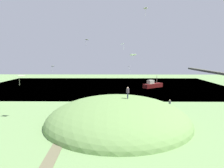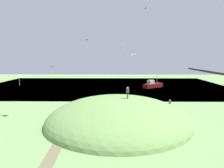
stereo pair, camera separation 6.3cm
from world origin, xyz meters
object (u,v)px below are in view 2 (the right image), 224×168
at_px(kite_1, 123,44).
at_px(kite_7, 129,67).
at_px(person_walking_path, 128,91).
at_px(kite_5, 21,76).
at_px(person_on_hilltop, 170,103).
at_px(boat_on_lake, 153,85).
at_px(kite_0, 133,55).
at_px(kite_2, 53,67).
at_px(kite_6, 87,40).
at_px(kite_4, 146,9).

xyz_separation_m(kite_1, kite_7, (-15.62, 2.18, -4.84)).
distance_m(person_walking_path, kite_5, 17.22).
relative_size(person_walking_path, person_on_hilltop, 1.03).
distance_m(boat_on_lake, kite_5, 44.91).
bearing_deg(kite_7, person_walking_path, -4.01).
bearing_deg(person_on_hilltop, kite_0, 106.63).
distance_m(person_on_hilltop, kite_0, 11.54).
xyz_separation_m(person_on_hilltop, kite_7, (-13.78, -6.95, 6.13)).
distance_m(person_walking_path, kite_2, 28.66).
distance_m(kite_2, kite_6, 10.62).
bearing_deg(kite_6, kite_7, 89.90).
distance_m(kite_5, kite_7, 27.81).
relative_size(kite_0, kite_1, 1.19).
distance_m(person_walking_path, kite_0, 11.17).
bearing_deg(kite_2, kite_7, 92.91).
distance_m(kite_0, kite_2, 22.97).
xyz_separation_m(person_walking_path, kite_6, (-23.76, -8.81, 9.03)).
bearing_deg(kite_4, kite_2, -101.55).
xyz_separation_m(person_walking_path, kite_4, (-18.30, 4.77, 15.38)).
relative_size(person_walking_path, kite_5, 1.05).
relative_size(boat_on_lake, kite_4, 3.67).
height_order(boat_on_lake, kite_0, kite_0).
relative_size(kite_1, kite_7, 0.64).
bearing_deg(kite_0, kite_1, -51.70).
bearing_deg(kite_6, person_on_hilltop, 51.63).
distance_m(kite_4, kite_5, 29.67).
height_order(kite_1, kite_5, kite_1).
distance_m(kite_5, kite_6, 23.36).
bearing_deg(kite_2, kite_1, 48.67).
xyz_separation_m(kite_1, kite_2, (-14.66, -16.67, -4.65)).
bearing_deg(boat_on_lake, kite_5, 13.12).
xyz_separation_m(boat_on_lake, kite_7, (14.75, -8.33, 6.33)).
relative_size(person_walking_path, kite_0, 1.21).
xyz_separation_m(kite_2, kite_5, (19.80, 0.34, -0.58)).
distance_m(kite_1, kite_5, 17.90).
distance_m(boat_on_lake, kite_1, 34.03).
bearing_deg(kite_7, kite_5, -41.72).
xyz_separation_m(boat_on_lake, person_on_hilltop, (28.53, -1.38, 0.20)).
height_order(kite_5, kite_6, kite_6).
relative_size(person_on_hilltop, kite_7, 0.89).
distance_m(person_on_hilltop, kite_1, 14.39).
height_order(person_walking_path, kite_0, kite_0).
bearing_deg(person_on_hilltop, kite_2, 78.11).
bearing_deg(kite_2, boat_on_lake, 120.03).
xyz_separation_m(kite_5, kite_6, (-20.78, 8.04, 7.03)).
bearing_deg(kite_7, kite_0, -0.73).
bearing_deg(kite_2, kite_0, 54.99).
bearing_deg(kite_2, kite_4, 78.45).
relative_size(kite_1, kite_4, 0.64).
height_order(person_on_hilltop, kite_7, kite_7).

